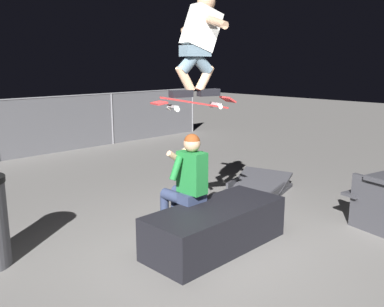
{
  "coord_description": "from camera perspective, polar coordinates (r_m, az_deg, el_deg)",
  "views": [
    {
      "loc": [
        -3.21,
        -3.04,
        2.14
      ],
      "look_at": [
        0.12,
        0.38,
        1.1
      ],
      "focal_mm": 39.05,
      "sensor_mm": 36.0,
      "label": 1
    }
  ],
  "objects": [
    {
      "name": "ground_plane",
      "position": [
        4.91,
        2.08,
        -13.5
      ],
      "size": [
        40.0,
        40.0,
        0.0
      ],
      "primitive_type": "plane",
      "color": "slate"
    },
    {
      "name": "ledge_box_main",
      "position": [
        4.99,
        3.24,
        -10.0
      ],
      "size": [
        1.78,
        0.75,
        0.5
      ],
      "primitive_type": "cube",
      "rotation": [
        0.0,
        0.0,
        0.01
      ],
      "color": "black",
      "rests_on": "ground"
    },
    {
      "name": "person_sitting_on_ledge",
      "position": [
        5.05,
        -0.86,
        -3.75
      ],
      "size": [
        0.59,
        0.75,
        1.33
      ],
      "color": "#2D3856",
      "rests_on": "ground"
    },
    {
      "name": "skateboard",
      "position": [
        4.74,
        0.42,
        6.9
      ],
      "size": [
        1.04,
        0.44,
        0.16
      ],
      "color": "#B72D2D"
    },
    {
      "name": "skater_airborne",
      "position": [
        4.76,
        1.04,
        15.2
      ],
      "size": [
        0.64,
        0.88,
        1.12
      ],
      "color": "black"
    },
    {
      "name": "kicker_ramp",
      "position": [
        7.23,
        9.0,
        -4.59
      ],
      "size": [
        1.26,
        1.14,
        0.35
      ],
      "color": "#38383D",
      "rests_on": "ground"
    }
  ]
}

